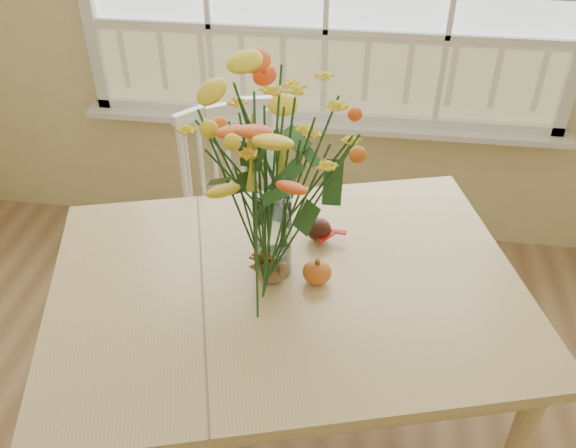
# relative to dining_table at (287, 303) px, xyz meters

# --- Properties ---
(dining_table) EXTENTS (1.73, 1.44, 0.80)m
(dining_table) POSITION_rel_dining_table_xyz_m (0.00, 0.00, 0.00)
(dining_table) COLOR tan
(dining_table) RESTS_ON floor
(windsor_chair) EXTENTS (0.61, 0.61, 0.98)m
(windsor_chair) POSITION_rel_dining_table_xyz_m (-0.32, 0.75, -0.16)
(windsor_chair) COLOR white
(windsor_chair) RESTS_ON floor
(flower_vase) EXTENTS (0.56, 0.56, 0.67)m
(flower_vase) POSITION_rel_dining_table_xyz_m (-0.05, 0.06, 0.50)
(flower_vase) COLOR white
(flower_vase) RESTS_ON dining_table
(pumpkin) EXTENTS (0.09, 0.09, 0.07)m
(pumpkin) POSITION_rel_dining_table_xyz_m (0.09, 0.02, 0.13)
(pumpkin) COLOR #E0551A
(pumpkin) RESTS_ON dining_table
(turkey_figurine) EXTENTS (0.11, 0.09, 0.12)m
(turkey_figurine) POSITION_rel_dining_table_xyz_m (-0.05, -0.01, 0.14)
(turkey_figurine) COLOR #CCB78C
(turkey_figurine) RESTS_ON dining_table
(dark_gourd) EXTENTS (0.13, 0.09, 0.08)m
(dark_gourd) POSITION_rel_dining_table_xyz_m (0.08, 0.24, 0.13)
(dark_gourd) COLOR #38160F
(dark_gourd) RESTS_ON dining_table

